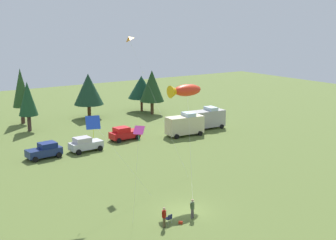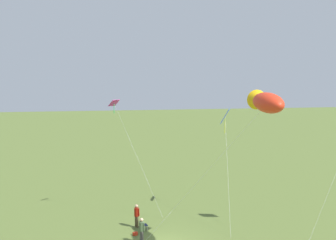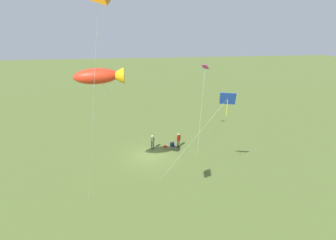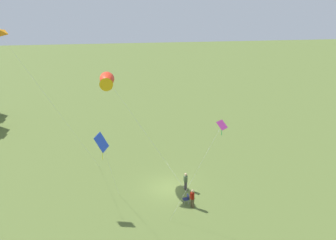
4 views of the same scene
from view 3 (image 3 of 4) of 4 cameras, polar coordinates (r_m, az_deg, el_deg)
The scene contains 8 objects.
ground_plane at distance 28.45m, azimuth -4.10°, elevation -7.78°, with size 160.00×160.00×0.00m, color #56692F.
person_kite_flyer at distance 29.33m, azimuth -3.42°, elevation -4.61°, with size 0.53×0.45×1.74m.
folding_chair at distance 29.55m, azimuth 0.99°, elevation -5.52°, with size 0.56×0.56×0.82m.
person_spectator at distance 29.75m, azimuth 2.28°, elevation -4.20°, with size 0.52×0.47×1.74m.
backpack_on_grass at distance 30.14m, azimuth -0.64°, elevation -5.76°, with size 0.32×0.22×0.22m, color red.
kite_large_fish at distance 20.04m, azimuth -14.36°, elevation 9.25°, with size 5.96×7.69×10.40m.
kite_diamond_blue at distance 21.50m, azimuth 12.64°, elevation 4.21°, with size 6.17×1.42×8.31m.
kite_diamond_rainbow at distance 29.37m, azimuth 8.03°, elevation 10.67°, with size 1.87×4.11×9.14m.
Camera 3 is at (1.12, 24.99, 13.57)m, focal length 28.00 mm.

